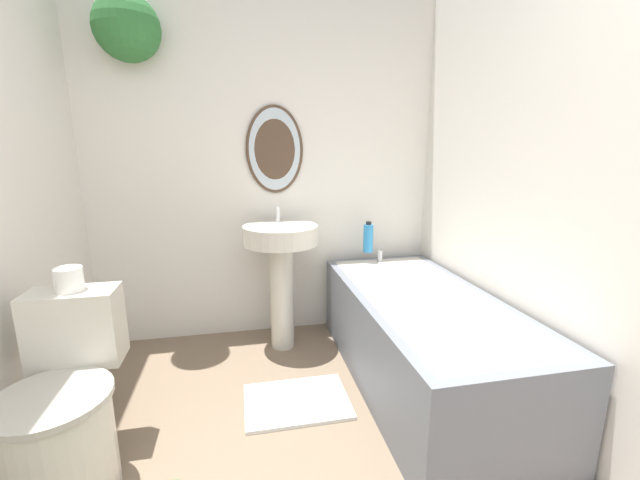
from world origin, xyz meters
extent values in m
cube|color=silver|center=(0.00, 2.55, 1.20)|extent=(2.46, 0.06, 2.40)
ellipsoid|color=#4C3828|center=(0.05, 2.51, 1.31)|extent=(0.39, 0.02, 0.58)
ellipsoid|color=silver|center=(0.05, 2.50, 1.31)|extent=(0.35, 0.01, 0.54)
cylinder|color=#47474C|center=(-0.78, 2.41, 2.07)|extent=(0.17, 0.17, 0.09)
sphere|color=#2D6B33|center=(-0.78, 2.41, 1.99)|extent=(0.37, 0.37, 0.37)
cube|color=silver|center=(1.20, 1.26, 1.20)|extent=(0.06, 2.64, 2.40)
cylinder|color=beige|center=(-0.90, 1.22, 0.20)|extent=(0.39, 0.39, 0.41)
cylinder|color=#B1ADA0|center=(-0.90, 1.22, 0.42)|extent=(0.42, 0.42, 0.02)
cube|color=beige|center=(-0.90, 1.51, 0.57)|extent=(0.35, 0.19, 0.33)
cylinder|color=beige|center=(0.05, 2.24, 0.36)|extent=(0.16, 0.16, 0.72)
cylinder|color=beige|center=(0.05, 2.24, 0.78)|extent=(0.48, 0.48, 0.12)
cylinder|color=silver|center=(0.05, 2.37, 0.89)|extent=(0.02, 0.02, 0.10)
cube|color=slate|center=(0.78, 1.66, 0.26)|extent=(0.74, 1.62, 0.52)
cube|color=beige|center=(0.78, 1.66, 0.50)|extent=(0.64, 1.52, 0.04)
cylinder|color=silver|center=(0.78, 2.37, 0.56)|extent=(0.04, 0.04, 0.08)
cylinder|color=#2D84C6|center=(0.69, 2.36, 0.70)|extent=(0.07, 0.07, 0.19)
cylinder|color=black|center=(0.69, 2.36, 0.81)|extent=(0.04, 0.04, 0.02)
cube|color=silver|center=(0.05, 1.60, 0.01)|extent=(0.54, 0.39, 0.02)
cylinder|color=white|center=(-0.90, 1.51, 0.78)|extent=(0.11, 0.11, 0.10)
camera|label=1|loc=(-0.19, -0.21, 1.30)|focal=22.00mm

